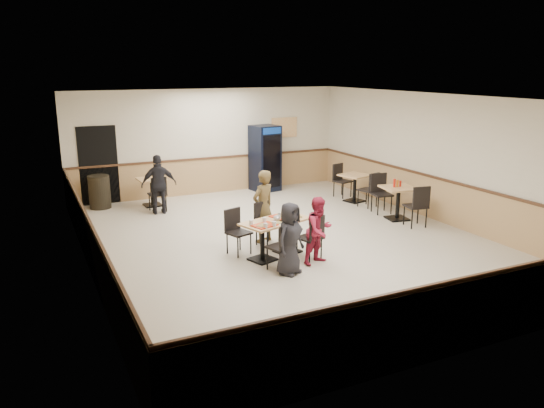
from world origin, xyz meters
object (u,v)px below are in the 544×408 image
diner_woman_right (319,230)px  side_table_far (355,184)px  diner_man_opposite (263,206)px  side_table_near (398,198)px  diner_woman_left (290,239)px  back_table (152,188)px  pepsi_cooler (265,158)px  trash_bin (99,192)px  main_table (275,232)px  lone_diner (159,185)px

diner_woman_right → side_table_far: 4.90m
diner_man_opposite → side_table_near: size_ratio=1.78×
diner_woman_left → diner_man_opposite: 1.87m
back_table → pepsi_cooler: 3.53m
diner_man_opposite → trash_bin: 5.12m
diner_man_opposite → diner_woman_right: bearing=82.7°
diner_man_opposite → pepsi_cooler: size_ratio=0.79×
back_table → trash_bin: size_ratio=0.86×
diner_woman_left → diner_man_opposite: size_ratio=0.86×
back_table → trash_bin: (-1.29, 0.35, -0.06)m
diner_woman_right → pepsi_cooler: bearing=57.2°
diner_woman_right → back_table: bearing=90.8°
side_table_near → side_table_far: bearing=88.7°
diner_woman_left → pepsi_cooler: pepsi_cooler is taller
diner_man_opposite → back_table: 4.23m
main_table → diner_woman_right: diner_woman_right is taller
diner_woman_left → diner_woman_right: size_ratio=1.02×
diner_woman_right → lone_diner: 5.08m
diner_man_opposite → trash_bin: bearing=-79.7°
back_table → pepsi_cooler: bearing=6.4°
main_table → diner_man_opposite: diner_man_opposite is taller
diner_woman_right → side_table_near: 3.65m
main_table → back_table: back_table is taller
diner_woman_right → pepsi_cooler: 6.19m
side_table_near → back_table: size_ratio=1.16×
trash_bin → side_table_near: bearing=-33.3°
diner_woman_right → side_table_near: bearing=10.8°
diner_man_opposite → pepsi_cooler: 4.82m
diner_woman_right → back_table: size_ratio=1.73×
main_table → back_table: 5.06m
side_table_far → back_table: size_ratio=1.17×
main_table → trash_bin: (-2.57, 5.24, -0.05)m
pepsi_cooler → trash_bin: bearing=171.2°
diner_woman_left → pepsi_cooler: bearing=40.3°
side_table_near → lone_diner: bearing=149.5°
side_table_near → pepsi_cooler: 4.53m
diner_man_opposite → lone_diner: bearing=-87.3°
diner_woman_right → side_table_far: (3.26, 3.65, -0.14)m
side_table_far → trash_bin: 6.79m
side_table_far → back_table: side_table_far is taller
pepsi_cooler → side_table_far: bearing=-64.0°
main_table → lone_diner: bearing=89.4°
back_table → trash_bin: bearing=164.8°
diner_woman_right → side_table_far: bearing=30.7°
diner_woman_right → lone_diner: size_ratio=0.86×
lone_diner → back_table: (-0.00, 0.84, -0.25)m
diner_woman_left → side_table_near: diner_woman_left is taller
trash_bin → diner_woman_right: bearing=-62.0°
main_table → pepsi_cooler: 5.74m
lone_diner → back_table: bearing=-85.3°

